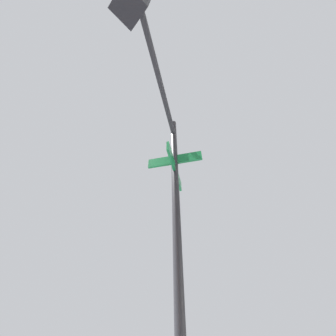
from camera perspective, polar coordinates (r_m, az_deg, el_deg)
traffic_signal_near at (r=2.57m, az=-2.80°, el=12.73°), size 2.57×1.82×5.27m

